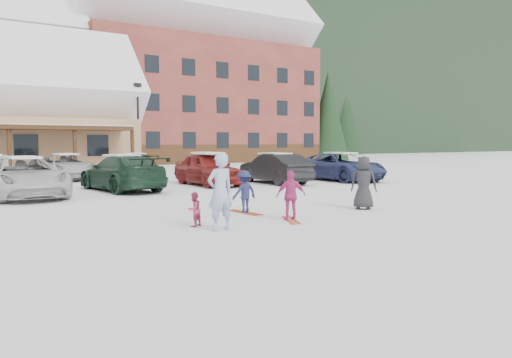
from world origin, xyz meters
TOP-DOWN VIEW (x-y plane):
  - ground at (0.00, 0.00)m, footprint 160.00×160.00m
  - alpine_hotel at (14.27, 38.00)m, footprint 31.48×14.01m
  - lamp_post at (5.00, 23.54)m, footprint 0.50×0.25m
  - conifer_1 at (30.00, 32.00)m, footprint 4.84×4.84m
  - conifer_3 at (6.00, 44.00)m, footprint 3.96×3.96m
  - conifer_4 at (34.00, 46.00)m, footprint 5.06×5.06m
  - adult_skier at (-1.79, -0.70)m, footprint 0.67×0.46m
  - toddler_red at (-2.06, 0.11)m, footprint 0.50×0.47m
  - child_navy at (0.16, 1.40)m, footprint 0.83×0.53m
  - skis_child_navy at (0.16, 1.40)m, footprint 0.34×1.41m
  - child_magenta at (0.46, -0.42)m, footprint 0.83×0.61m
  - skis_child_magenta at (0.46, -0.42)m, footprint 0.77×1.36m
  - bystander_dark at (3.61, 0.12)m, footprint 0.90×0.93m
  - parked_car_2 at (-4.52, 9.22)m, footprint 2.68×5.44m
  - parked_car_3 at (-0.68, 9.78)m, footprint 2.62×5.31m
  - parked_car_4 at (3.55, 10.16)m, footprint 1.81×4.49m
  - parked_car_5 at (6.80, 9.31)m, footprint 1.65×4.51m
  - parked_car_6 at (10.74, 8.90)m, footprint 2.44×5.27m
  - parked_car_10 at (-1.26, 17.43)m, footprint 2.51×5.11m
  - parked_car_11 at (2.23, 16.45)m, footprint 2.67×5.02m

SIDE VIEW (x-z plane):
  - ground at x=0.00m, z-range 0.00..0.00m
  - skis_child_navy at x=0.16m, z-range 0.00..0.03m
  - skis_child_magenta at x=0.46m, z-range 0.00..0.03m
  - toddler_red at x=-2.06m, z-range 0.00..0.83m
  - child_navy at x=0.16m, z-range 0.00..1.22m
  - child_magenta at x=0.46m, z-range 0.00..1.31m
  - parked_car_11 at x=2.23m, z-range 0.00..1.38m
  - parked_car_10 at x=-1.26m, z-range 0.00..1.39m
  - parked_car_6 at x=10.74m, z-range 0.00..1.46m
  - parked_car_5 at x=6.80m, z-range 0.00..1.47m
  - parked_car_3 at x=-0.68m, z-range 0.00..1.48m
  - parked_car_2 at x=-4.52m, z-range 0.00..1.48m
  - parked_car_4 at x=3.55m, z-range 0.00..1.53m
  - bystander_dark at x=3.61m, z-range 0.00..1.61m
  - adult_skier at x=-1.79m, z-range 0.00..1.79m
  - lamp_post at x=5.00m, z-range 0.40..6.56m
  - conifer_3 at x=6.00m, z-range 0.53..9.71m
  - conifer_1 at x=30.00m, z-range 0.65..11.87m
  - conifer_4 at x=34.00m, z-range 0.68..12.41m
  - alpine_hotel at x=14.27m, z-range -2.11..19.37m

